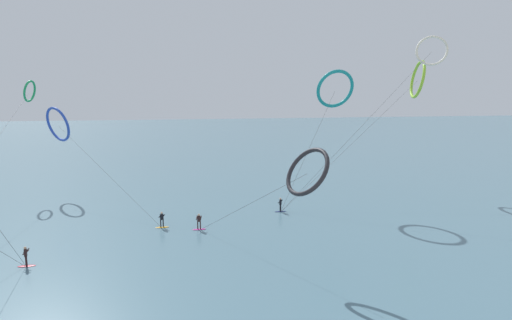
# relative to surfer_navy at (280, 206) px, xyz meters

# --- Properties ---
(sea_water) EXTENTS (400.00, 200.00, 0.08)m
(sea_water) POSITION_rel_surfer_navy_xyz_m (-5.26, 72.55, -0.78)
(sea_water) COLOR slate
(sea_water) RESTS_ON ground
(surfer_navy) EXTENTS (1.40, 0.71, 1.70)m
(surfer_navy) POSITION_rel_surfer_navy_xyz_m (0.00, 0.00, 0.00)
(surfer_navy) COLOR navy
(surfer_navy) RESTS_ON ground
(surfer_amber) EXTENTS (1.40, 0.69, 1.70)m
(surfer_amber) POSITION_rel_surfer_navy_xyz_m (-13.67, -3.45, 0.00)
(surfer_amber) COLOR orange
(surfer_amber) RESTS_ON ground
(surfer_magenta) EXTENTS (1.40, 0.63, 1.70)m
(surfer_magenta) POSITION_rel_surfer_navy_xyz_m (-9.87, -4.84, 0.00)
(surfer_magenta) COLOR #CC288E
(surfer_magenta) RESTS_ON ground
(surfer_crimson) EXTENTS (1.40, 0.63, 1.70)m
(surfer_crimson) POSITION_rel_surfer_navy_xyz_m (-24.25, -11.60, 0.00)
(surfer_crimson) COLOR red
(surfer_crimson) RESTS_ON ground
(kite_teal) EXTENTS (10.52, 5.13, 16.99)m
(kite_teal) POSITION_rel_surfer_navy_xyz_m (7.89, 3.79, 13.73)
(kite_teal) COLOR teal
(kite_teal) RESTS_ON ground
(kite_emerald) EXTENTS (3.68, 44.41, 15.86)m
(kite_emerald) POSITION_rel_surfer_navy_xyz_m (-32.18, 17.55, 13.40)
(kite_emerald) COLOR #199351
(kite_emerald) RESTS_ON ground
(kite_charcoal) EXTENTS (9.90, 14.09, 10.00)m
(kite_charcoal) POSITION_rel_surfer_navy_xyz_m (-1.99, -16.46, 7.31)
(kite_charcoal) COLOR black
(kite_charcoal) RESTS_ON ground
(kite_cobalt) EXTENTS (16.68, 20.63, 12.24)m
(kite_cobalt) POSITION_rel_surfer_navy_xyz_m (-28.02, 14.85, 8.94)
(kite_cobalt) COLOR #2647B7
(kite_cobalt) RESTS_ON ground
(kite_ivory) EXTENTS (21.04, 2.83, 21.06)m
(kite_ivory) POSITION_rel_surfer_navy_xyz_m (19.08, 0.99, 18.32)
(kite_ivory) COLOR silver
(kite_ivory) RESTS_ON ground
(kite_lime) EXTENTS (23.57, 11.72, 18.69)m
(kite_lime) POSITION_rel_surfer_navy_xyz_m (22.22, 8.88, 15.11)
(kite_lime) COLOR #8CC62D
(kite_lime) RESTS_ON ground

